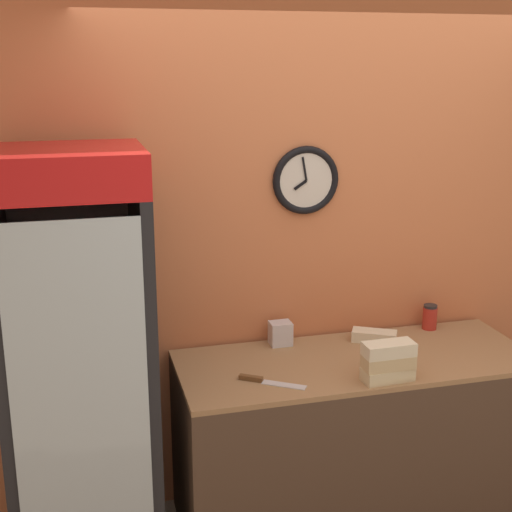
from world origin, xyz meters
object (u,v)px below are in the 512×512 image
object	(u,v)px
sandwich_stack_bottom	(388,374)
chefs_knife	(263,381)
sandwich_stack_middle	(388,362)
napkin_dispenser	(280,333)
beverage_cooler	(78,348)
sandwich_flat_left	(374,336)
sandwich_stack_top	(389,349)
condiment_jar	(430,317)

from	to	relation	value
sandwich_stack_bottom	chefs_knife	distance (m)	0.57
sandwich_stack_middle	napkin_dispenser	xyz separation A→B (m)	(-0.35, 0.53, -0.03)
beverage_cooler	sandwich_flat_left	size ratio (longest dim) A/B	7.97
napkin_dispenser	sandwich_stack_bottom	bearing A→B (deg)	-56.64
sandwich_stack_bottom	sandwich_stack_top	world-z (taller)	sandwich_stack_top
napkin_dispenser	sandwich_stack_middle	bearing A→B (deg)	-56.64
beverage_cooler	sandwich_stack_top	world-z (taller)	beverage_cooler
beverage_cooler	chefs_knife	bearing A→B (deg)	-13.35
beverage_cooler	sandwich_flat_left	distance (m)	1.50
sandwich_stack_middle	chefs_knife	size ratio (longest dim) A/B	0.83
sandwich_stack_top	chefs_knife	world-z (taller)	sandwich_stack_top
sandwich_stack_middle	condiment_jar	bearing A→B (deg)	47.37
beverage_cooler	sandwich_stack_middle	distance (m)	1.39
sandwich_stack_bottom	sandwich_stack_top	distance (m)	0.12
beverage_cooler	chefs_knife	xyz separation A→B (m)	(0.80, -0.19, -0.17)
sandwich_stack_top	napkin_dispenser	world-z (taller)	sandwich_stack_top
beverage_cooler	sandwich_stack_middle	xyz separation A→B (m)	(1.35, -0.31, -0.09)
sandwich_stack_top	napkin_dispenser	distance (m)	0.64
sandwich_stack_middle	napkin_dispenser	world-z (taller)	sandwich_stack_middle
condiment_jar	napkin_dispenser	bearing A→B (deg)	-179.59
sandwich_stack_middle	sandwich_stack_top	bearing A→B (deg)	0.00
beverage_cooler	condiment_jar	size ratio (longest dim) A/B	14.36
sandwich_stack_middle	chefs_knife	bearing A→B (deg)	167.26
beverage_cooler	sandwich_stack_top	bearing A→B (deg)	-13.10
sandwich_stack_top	napkin_dispenser	size ratio (longest dim) A/B	1.96
condiment_jar	chefs_knife	bearing A→B (deg)	-158.55
sandwich_stack_bottom	chefs_knife	size ratio (longest dim) A/B	0.85
sandwich_stack_bottom	napkin_dispenser	world-z (taller)	napkin_dispenser
sandwich_stack_top	sandwich_stack_bottom	bearing A→B (deg)	0.00
chefs_knife	condiment_jar	distance (m)	1.13
sandwich_stack_middle	beverage_cooler	bearing A→B (deg)	166.90
condiment_jar	sandwich_stack_middle	bearing A→B (deg)	-132.63
beverage_cooler	sandwich_flat_left	world-z (taller)	beverage_cooler
sandwich_stack_bottom	sandwich_flat_left	world-z (taller)	sandwich_stack_bottom
beverage_cooler	sandwich_stack_bottom	world-z (taller)	beverage_cooler
condiment_jar	sandwich_stack_bottom	bearing A→B (deg)	-132.63
chefs_knife	condiment_jar	world-z (taller)	condiment_jar
sandwich_stack_middle	sandwich_stack_top	world-z (taller)	sandwich_stack_top
beverage_cooler	napkin_dispenser	xyz separation A→B (m)	(1.00, 0.22, -0.12)
sandwich_stack_middle	condiment_jar	world-z (taller)	condiment_jar
chefs_knife	sandwich_flat_left	bearing A→B (deg)	25.07
sandwich_stack_middle	sandwich_stack_top	distance (m)	0.06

